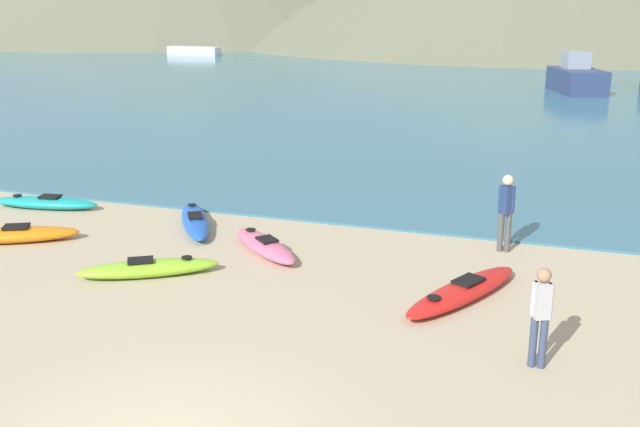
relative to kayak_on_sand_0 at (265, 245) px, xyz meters
name	(u,v)px	position (x,y,z in m)	size (l,w,h in m)	color
bay_water	(502,77)	(1.61, 37.42, -0.13)	(160.00, 70.00, 0.06)	teal
kayak_on_sand_0	(265,245)	(0.00, 0.00, 0.00)	(2.39, 2.23, 0.37)	#E5668C
kayak_on_sand_1	(46,203)	(-6.86, 1.39, 0.00)	(2.98, 1.09, 0.36)	teal
kayak_on_sand_2	(10,235)	(-5.83, -1.20, 0.01)	(3.10, 2.05, 0.39)	orange
kayak_on_sand_3	(463,291)	(4.53, -1.20, -0.01)	(2.10, 3.38, 0.34)	red
kayak_on_sand_5	(148,268)	(-1.69, -2.07, 0.00)	(2.75, 2.01, 0.38)	#8CCC2D
kayak_on_sand_6	(195,221)	(-2.34, 1.18, 0.00)	(2.17, 2.95, 0.37)	blue
person_near_foreground	(541,311)	(5.98, -3.53, 0.77)	(0.33, 0.26, 1.62)	#384260
person_near_waterline	(506,208)	(4.99, 1.76, 0.84)	(0.35, 0.31, 1.75)	#4C4C4C
moored_boat_0	(577,78)	(6.33, 30.49, 0.67)	(3.49, 4.56, 2.22)	navy
moored_boat_1	(194,51)	(-26.30, 46.71, 0.27)	(4.82, 1.31, 0.74)	white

